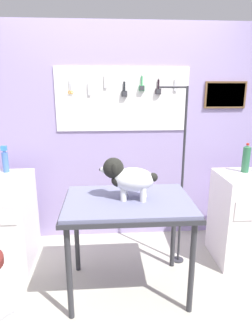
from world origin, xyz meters
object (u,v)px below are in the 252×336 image
(grooming_arm, at_px, (181,186))
(dog, at_px, (128,177))
(cabinet_right, at_px, (251,218))
(soda_bottle, at_px, (246,159))
(grooming_table, at_px, (128,209))

(grooming_arm, bearing_deg, dog, -146.06)
(cabinet_right, relative_size, soda_bottle, 3.11)
(cabinet_right, height_order, soda_bottle, soda_bottle)
(grooming_arm, relative_size, cabinet_right, 1.91)
(cabinet_right, xyz_separation_m, soda_bottle, (-0.07, 0.10, 0.57))
(dog, relative_size, soda_bottle, 1.60)
(grooming_arm, relative_size, dog, 3.72)
(grooming_table, bearing_deg, dog, 100.02)
(grooming_table, height_order, cabinet_right, cabinet_right)
(grooming_table, bearing_deg, grooming_arm, 35.82)
(grooming_table, relative_size, dog, 2.26)
(grooming_table, height_order, dog, dog)
(grooming_arm, xyz_separation_m, dog, (-0.52, -0.35, 0.21))
(grooming_arm, distance_m, soda_bottle, 0.69)
(dog, xyz_separation_m, soda_bottle, (1.17, 0.45, 0.01))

